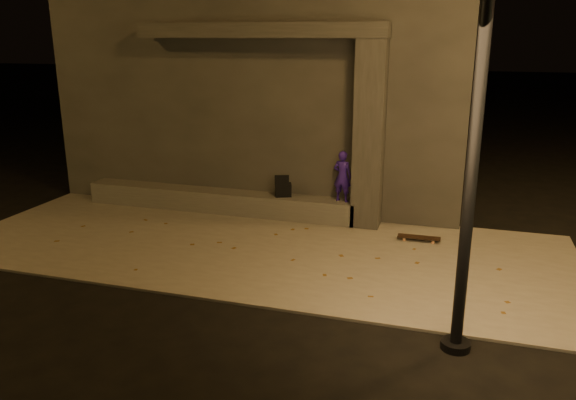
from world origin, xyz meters
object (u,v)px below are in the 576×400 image
(skateboarder, at_px, (342,176))
(street_lamp_0, at_px, (487,10))
(skateboard, at_px, (419,238))
(backpack, at_px, (283,189))
(column, at_px, (369,136))

(skateboarder, relative_size, street_lamp_0, 0.15)
(skateboard, bearing_deg, skateboarder, 157.27)
(backpack, bearing_deg, skateboard, -34.45)
(street_lamp_0, bearing_deg, skateboarder, 118.56)
(street_lamp_0, bearing_deg, backpack, 129.86)
(column, distance_m, skateboard, 2.15)
(backpack, height_order, street_lamp_0, street_lamp_0)
(skateboard, xyz_separation_m, street_lamp_0, (0.72, -3.59, 3.82))
(skateboarder, distance_m, backpack, 1.28)
(column, relative_size, backpack, 7.72)
(skateboarder, distance_m, skateboard, 1.94)
(column, bearing_deg, skateboarder, 180.00)
(skateboard, distance_m, street_lamp_0, 5.29)
(backpack, distance_m, skateboard, 2.95)
(column, height_order, street_lamp_0, street_lamp_0)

